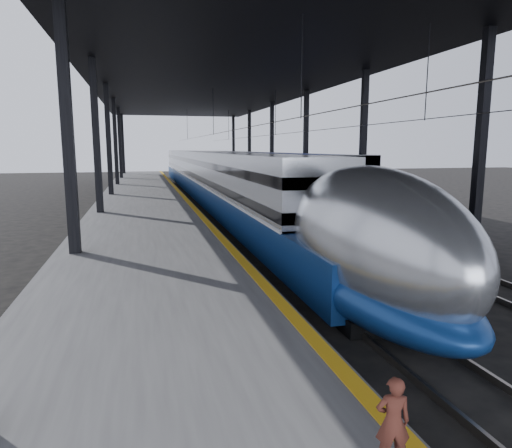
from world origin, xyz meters
name	(u,v)px	position (x,y,z in m)	size (l,w,h in m)	color
ground	(290,320)	(0.00, 0.00, 0.00)	(160.00, 160.00, 0.00)	black
platform	(144,208)	(-3.50, 20.00, 0.50)	(6.00, 80.00, 1.00)	#4C4C4F
yellow_strip	(186,199)	(-0.70, 20.00, 1.00)	(0.30, 80.00, 0.01)	gold
rails	(261,211)	(4.50, 20.00, 0.08)	(6.52, 80.00, 0.16)	slate
canopy	(223,76)	(1.90, 20.00, 9.12)	(18.00, 75.00, 9.47)	black
tgv_train	(210,178)	(2.00, 27.19, 1.93)	(2.87, 65.20, 4.12)	#B4B7BB
second_train	(241,170)	(7.00, 38.09, 2.06)	(2.95, 56.05, 4.06)	navy
child	(393,422)	(-1.10, -6.74, 1.51)	(0.38, 0.25, 1.03)	#54261C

